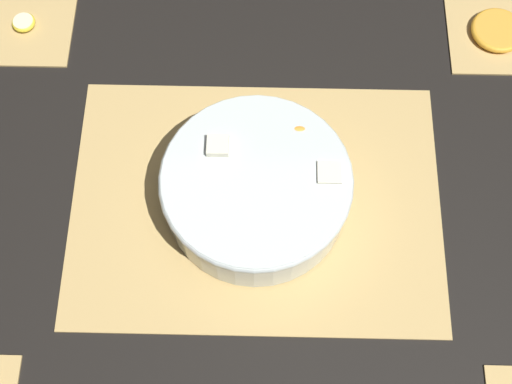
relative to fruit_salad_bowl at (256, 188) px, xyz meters
name	(u,v)px	position (x,y,z in m)	size (l,w,h in m)	color
ground_plane	(256,203)	(0.00, 0.00, -0.05)	(6.00, 6.00, 0.00)	black
bamboo_mat_center	(256,202)	(0.00, 0.00, -0.04)	(0.48, 0.35, 0.01)	tan
coaster_mat_near_left	(496,34)	(-0.34, -0.27, -0.04)	(0.14, 0.14, 0.01)	tan
coaster_mat_near_right	(25,26)	(0.34, -0.27, -0.04)	(0.14, 0.14, 0.01)	tan
fruit_salad_bowl	(256,188)	(0.00, 0.00, 0.00)	(0.24, 0.24, 0.08)	silver
orange_slice_whole	(498,30)	(-0.34, -0.27, -0.04)	(0.08, 0.08, 0.01)	#F9A338
banana_coin_single	(24,22)	(0.34, -0.27, -0.04)	(0.03, 0.03, 0.01)	#F4EABC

